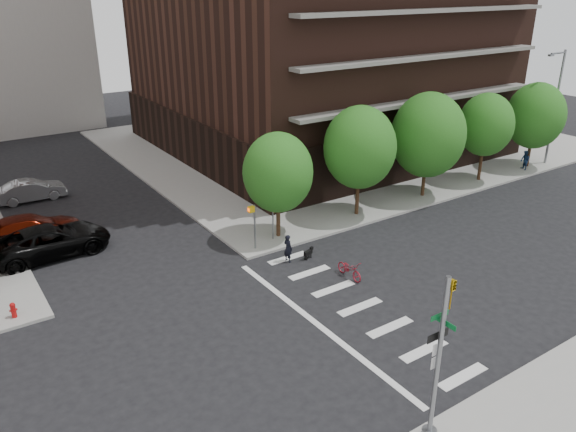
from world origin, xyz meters
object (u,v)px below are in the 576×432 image
Objects in this scene: parked_car_silver at (31,190)px; dog_walker at (288,248)px; pedestrian_far at (525,160)px; parked_car_maroon at (30,230)px; fire_hydrant at (13,309)px; scooter at (350,269)px; parked_car_black at (51,241)px; traffic_signal at (437,373)px.

dog_walker is (9.52, -17.38, 0.05)m from parked_car_silver.
dog_walker is 24.26m from pedestrian_far.
parked_car_maroon is at bearing -81.41° from pedestrian_far.
scooter is (14.89, -5.34, -0.07)m from fire_hydrant.
parked_car_black is 1.40× the size of parked_car_silver.
traffic_signal is at bearing 156.60° from dog_walker.
dog_walker is at bearing 117.19° from scooter.
parked_car_silver is at bearing -93.00° from pedestrian_far.
parked_car_black is 4.07× the size of pedestrian_far.
pedestrian_far is at bearing -101.70° from parked_car_black.
pedestrian_far is at bearing -112.94° from parked_car_silver.
parked_car_black is 1.06× the size of parked_car_maroon.
fire_hydrant is at bearing 150.16° from parked_car_black.
parked_car_silver is 2.44× the size of scooter.
parked_car_black is 3.42× the size of scooter.
dog_walker is at bearing -63.35° from pedestrian_far.
parked_car_silver is (-6.26, 30.56, -1.97)m from traffic_signal.
scooter is 23.23m from pedestrian_far.
pedestrian_far is (24.14, 2.38, 0.13)m from dog_walker.
parked_car_silver is 23.42m from scooter.
scooter is (11.93, -11.11, -0.39)m from parked_car_black.
dog_walker is at bearing -130.00° from parked_car_black.
parked_car_black reaches higher than scooter.
pedestrian_far is (33.66, -15.00, 0.18)m from parked_car_silver.
parked_car_black is 3.98× the size of dog_walker.
parked_car_maroon is 1.32× the size of parked_car_silver.
parked_car_black is 9.53m from parked_car_silver.
pedestrian_far is (34.46, -5.50, 0.05)m from parked_car_black.
dog_walker is at bearing 76.12° from traffic_signal.
parked_car_maroon reaches higher than dog_walker.
parked_car_maroon is (2.30, 8.01, 0.30)m from fire_hydrant.
parked_car_silver is at bearing -7.45° from parked_car_black.
parked_car_silver is 36.85m from pedestrian_far.
parked_car_black is at bearing 62.79° from fire_hydrant.
dog_walker is (10.99, -10.12, -0.07)m from parked_car_maroon.
parked_car_maroon is 7.41m from parked_car_silver.
traffic_signal is 31.26m from parked_car_silver.
scooter is at bearing -55.02° from pedestrian_far.
parked_car_black is at bearing -161.82° from parked_car_maroon.
traffic_signal is at bearing -39.39° from pedestrian_far.
traffic_signal is 0.96× the size of parked_car_black.
pedestrian_far is at bearing 29.59° from traffic_signal.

